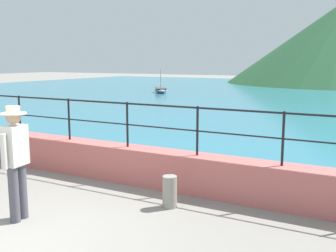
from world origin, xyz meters
TOP-DOWN VIEW (x-y plane):
  - promenade_wall at (0.00, 3.20)m, footprint 20.00×0.56m
  - railing at (0.00, 3.20)m, footprint 18.44×0.04m
  - lake_water at (0.00, 25.84)m, footprint 64.00×44.32m
  - person_walking at (-0.28, 0.68)m, footprint 0.38×0.56m
  - bollard at (1.47, 2.27)m, footprint 0.24×0.24m
  - boat_2 at (-10.51, 22.73)m, footprint 2.05×2.40m

SIDE VIEW (x-z plane):
  - lake_water at x=0.00m, z-range 0.00..0.06m
  - boat_2 at x=-10.51m, z-range -0.61..1.13m
  - bollard at x=1.47m, z-range 0.00..0.53m
  - promenade_wall at x=0.00m, z-range 0.00..0.70m
  - person_walking at x=-0.28m, z-range 0.10..1.85m
  - railing at x=0.00m, z-range 0.86..1.76m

